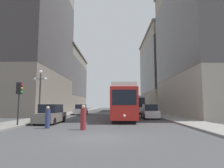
{
  "coord_description": "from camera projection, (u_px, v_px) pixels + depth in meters",
  "views": [
    {
      "loc": [
        0.81,
        -10.65,
        1.79
      ],
      "look_at": [
        0.53,
        9.09,
        3.92
      ],
      "focal_mm": 30.62,
      "sensor_mm": 36.0,
      "label": 1
    }
  ],
  "objects": [
    {
      "name": "pedestrian_crossing_near",
      "position": [
        83.0,
        118.0,
        13.68
      ],
      "size": [
        0.4,
        0.4,
        1.77
      ],
      "rotation": [
        0.0,
        0.0,
        1.47
      ],
      "color": "maroon",
      "rests_on": "ground"
    },
    {
      "name": "sidewalk_right",
      "position": [
        143.0,
        111.0,
        50.06
      ],
      "size": [
        3.09,
        120.0,
        0.15
      ],
      "primitive_type": "cube",
      "color": "gray",
      "rests_on": "ground"
    },
    {
      "name": "building_right_corner",
      "position": [
        169.0,
        72.0,
        54.47
      ],
      "size": [
        14.07,
        24.1,
        21.52
      ],
      "color": "#A89E8E",
      "rests_on": "ground"
    },
    {
      "name": "parked_car_left_near",
      "position": [
        81.0,
        110.0,
        34.52
      ],
      "size": [
        1.97,
        4.86,
        1.82
      ],
      "rotation": [
        0.0,
        0.0,
        -0.02
      ],
      "color": "black",
      "rests_on": "ground"
    },
    {
      "name": "traffic_light_near_left",
      "position": [
        19.0,
        92.0,
        15.63
      ],
      "size": [
        0.47,
        0.36,
        3.45
      ],
      "color": "#232328",
      "rests_on": "sidewalk_left"
    },
    {
      "name": "pedestrian_crossing_far",
      "position": [
        48.0,
        118.0,
        14.57
      ],
      "size": [
        0.37,
        0.37,
        1.67
      ],
      "rotation": [
        0.0,
        0.0,
        4.95
      ],
      "color": "navy",
      "rests_on": "ground"
    },
    {
      "name": "parked_car_left_mid",
      "position": [
        51.0,
        115.0,
        18.26
      ],
      "size": [
        2.0,
        4.52,
        1.82
      ],
      "rotation": [
        0.0,
        0.0,
        -0.03
      ],
      "color": "black",
      "rests_on": "ground"
    },
    {
      "name": "building_left_midblock",
      "position": [
        59.0,
        81.0,
        59.33
      ],
      "size": [
        13.92,
        24.12,
        17.64
      ],
      "color": "slate",
      "rests_on": "ground"
    },
    {
      "name": "parked_car_right_far",
      "position": [
        150.0,
        112.0,
        24.71
      ],
      "size": [
        1.99,
        4.68,
        1.82
      ],
      "rotation": [
        0.0,
        0.0,
        3.11
      ],
      "color": "black",
      "rests_on": "ground"
    },
    {
      "name": "building_right_midblock",
      "position": [
        209.0,
        35.0,
        30.43
      ],
      "size": [
        12.98,
        21.03,
        24.86
      ],
      "color": "#A89E8E",
      "rests_on": "ground"
    },
    {
      "name": "streetcar",
      "position": [
        122.0,
        102.0,
        24.62
      ],
      "size": [
        2.81,
        15.18,
        3.89
      ],
      "rotation": [
        0.0,
        0.0,
        -0.01
      ],
      "color": "black",
      "rests_on": "ground"
    },
    {
      "name": "sidewalk_left",
      "position": [
        81.0,
        111.0,
        50.3
      ],
      "size": [
        3.09,
        120.0,
        0.15
      ],
      "primitive_type": "cube",
      "color": "gray",
      "rests_on": "ground"
    },
    {
      "name": "lamp_post_left_near",
      "position": [
        40.0,
        87.0,
        20.56
      ],
      "size": [
        1.41,
        0.36,
        5.36
      ],
      "color": "#333338",
      "rests_on": "sidewalk_left"
    },
    {
      "name": "transit_bus",
      "position": [
        136.0,
        104.0,
        40.42
      ],
      "size": [
        2.93,
        11.42,
        3.45
      ],
      "rotation": [
        0.0,
        0.0,
        -0.03
      ],
      "color": "black",
      "rests_on": "ground"
    },
    {
      "name": "building_left_corner",
      "position": [
        32.0,
        32.0,
        37.66
      ],
      "size": [
        12.31,
        22.26,
        30.95
      ],
      "color": "slate",
      "rests_on": "ground"
    },
    {
      "name": "ground_plane",
      "position": [
        100.0,
        138.0,
        10.4
      ],
      "size": [
        200.0,
        200.0,
        0.0
      ],
      "primitive_type": "plane",
      "color": "#424244"
    }
  ]
}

